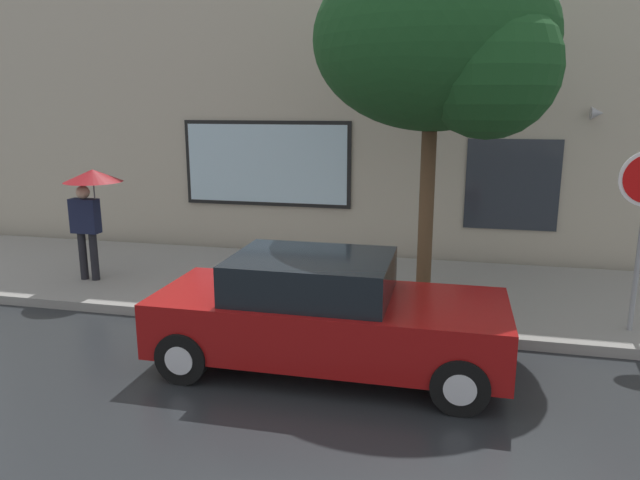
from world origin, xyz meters
TOP-DOWN VIEW (x-y plane):
  - ground_plane at (0.00, 0.00)m, footprint 60.00×60.00m
  - sidewalk at (0.00, 3.00)m, footprint 20.00×4.00m
  - building_facade at (-0.01, 5.50)m, footprint 20.00×0.67m
  - parked_car at (0.49, -0.12)m, footprint 4.32×1.80m
  - fire_hydrant at (-0.32, 2.08)m, footprint 0.30×0.44m
  - pedestrian_with_umbrella at (-4.25, 2.19)m, footprint 1.01×1.01m
  - street_tree at (1.73, 2.23)m, footprint 3.57×3.04m

SIDE VIEW (x-z plane):
  - ground_plane at x=0.00m, z-range 0.00..0.00m
  - sidewalk at x=0.00m, z-range 0.00..0.15m
  - fire_hydrant at x=-0.32m, z-range 0.14..0.95m
  - parked_car at x=0.49m, z-range -0.01..1.43m
  - pedestrian_with_umbrella at x=-4.25m, z-range 0.74..2.75m
  - building_facade at x=-0.01m, z-range -0.02..6.98m
  - street_tree at x=1.73m, z-range 1.40..6.78m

